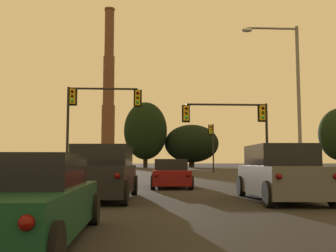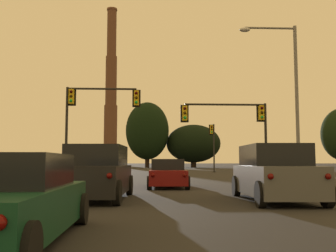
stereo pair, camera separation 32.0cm
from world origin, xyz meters
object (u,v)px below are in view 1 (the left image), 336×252
(sedan_left_lane_third, at_px, (24,201))
(traffic_light_overhead_left, at_px, (92,109))
(suv_left_lane_second, at_px, (103,173))
(traffic_light_overhead_right, at_px, (238,121))
(traffic_light_far_right, at_px, (212,141))
(suv_right_lane_second, at_px, (280,174))
(smokestack, at_px, (108,103))
(street_lamp, at_px, (290,87))
(sedan_center_lane_front, at_px, (170,174))

(sedan_left_lane_third, distance_m, traffic_light_overhead_left, 21.51)
(suv_left_lane_second, xyz_separation_m, traffic_light_overhead_right, (7.92, 13.47, 3.28))
(suv_left_lane_second, distance_m, traffic_light_far_right, 35.72)
(suv_right_lane_second, xyz_separation_m, traffic_light_overhead_right, (1.96, 14.28, 3.28))
(traffic_light_overhead_left, height_order, smokestack, smokestack)
(suv_right_lane_second, height_order, traffic_light_far_right, traffic_light_far_right)
(suv_left_lane_second, height_order, street_lamp, street_lamp)
(traffic_light_overhead_right, xyz_separation_m, street_lamp, (1.89, -5.17, 1.47))
(suv_right_lane_second, xyz_separation_m, traffic_light_far_right, (3.67, 35.09, 2.99))
(suv_right_lane_second, distance_m, smokestack, 135.28)
(sedan_left_lane_third, height_order, suv_left_lane_second, suv_left_lane_second)
(sedan_center_lane_front, bearing_deg, traffic_light_overhead_right, 54.99)
(sedan_left_lane_third, distance_m, suv_right_lane_second, 9.13)
(sedan_left_lane_third, distance_m, smokestack, 140.97)
(sedan_left_lane_third, bearing_deg, suv_right_lane_second, 44.65)
(sedan_center_lane_front, bearing_deg, sedan_left_lane_third, -101.64)
(suv_right_lane_second, bearing_deg, street_lamp, 69.44)
(traffic_light_far_right, distance_m, street_lamp, 26.03)
(suv_left_lane_second, bearing_deg, traffic_light_overhead_right, 62.15)
(suv_right_lane_second, xyz_separation_m, smokestack, (-18.50, 132.15, 22.25))
(traffic_light_far_right, height_order, street_lamp, street_lamp)
(suv_left_lane_second, relative_size, street_lamp, 0.54)
(smokestack, bearing_deg, traffic_light_far_right, -77.13)
(sedan_center_lane_front, height_order, street_lamp, street_lamp)
(sedan_left_lane_third, xyz_separation_m, suv_right_lane_second, (6.42, 6.49, 0.23))
(suv_right_lane_second, height_order, traffic_light_overhead_right, traffic_light_overhead_right)
(traffic_light_overhead_right, bearing_deg, sedan_left_lane_third, -111.98)
(traffic_light_overhead_left, bearing_deg, sedan_left_lane_third, -85.00)
(traffic_light_far_right, distance_m, smokestack, 101.41)
(smokestack, bearing_deg, sedan_left_lane_third, -85.02)
(traffic_light_far_right, bearing_deg, suv_right_lane_second, -95.97)
(sedan_center_lane_front, height_order, suv_left_lane_second, suv_left_lane_second)
(suv_right_lane_second, height_order, smokestack, smokestack)
(sedan_center_lane_front, height_order, smokestack, smokestack)
(traffic_light_overhead_right, bearing_deg, suv_right_lane_second, -97.82)
(suv_right_lane_second, bearing_deg, traffic_light_overhead_left, 122.00)
(sedan_left_lane_third, relative_size, suv_right_lane_second, 0.95)
(suv_left_lane_second, height_order, traffic_light_overhead_right, traffic_light_overhead_right)
(sedan_left_lane_third, relative_size, traffic_light_overhead_right, 0.76)
(street_lamp, bearing_deg, traffic_light_overhead_right, 110.11)
(sedan_left_lane_third, xyz_separation_m, street_lamp, (10.28, 15.60, 4.97))
(street_lamp, height_order, smokestack, smokestack)
(traffic_light_far_right, xyz_separation_m, traffic_light_overhead_right, (-1.71, -20.80, 0.29))
(traffic_light_overhead_left, bearing_deg, sedan_center_lane_front, -55.14)
(traffic_light_overhead_right, bearing_deg, smokestack, 99.85)
(sedan_left_lane_third, height_order, traffic_light_overhead_right, traffic_light_overhead_right)
(suv_left_lane_second, bearing_deg, sedan_center_lane_front, 69.64)
(traffic_light_far_right, xyz_separation_m, street_lamp, (0.18, -25.97, 1.75))
(sedan_left_lane_third, height_order, traffic_light_far_right, traffic_light_far_right)
(traffic_light_far_right, height_order, traffic_light_overhead_right, traffic_light_far_right)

